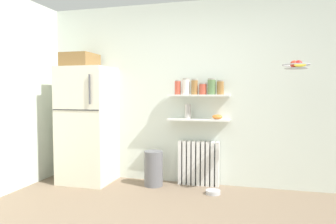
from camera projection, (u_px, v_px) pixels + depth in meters
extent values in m
plane|color=#7A6651|center=(164.00, 224.00, 3.10)|extent=(7.04, 7.04, 0.00)
cube|color=silver|center=(193.00, 93.00, 4.52)|extent=(7.04, 0.10, 2.60)
cube|color=silver|center=(88.00, 125.00, 4.57)|extent=(0.72, 0.64, 1.67)
cube|color=#262628|center=(75.00, 110.00, 4.25)|extent=(0.70, 0.01, 0.01)
cylinder|color=#4C4C51|center=(90.00, 89.00, 4.15)|extent=(0.02, 0.02, 0.40)
cube|color=olive|center=(80.00, 61.00, 4.55)|extent=(0.43, 0.45, 0.20)
cube|color=white|center=(180.00, 162.00, 4.49)|extent=(0.05, 0.12, 0.62)
cube|color=white|center=(185.00, 162.00, 4.47)|extent=(0.05, 0.12, 0.62)
cube|color=white|center=(189.00, 163.00, 4.45)|extent=(0.05, 0.12, 0.62)
cube|color=white|center=(194.00, 163.00, 4.44)|extent=(0.05, 0.12, 0.62)
cube|color=white|center=(199.00, 163.00, 4.42)|extent=(0.05, 0.12, 0.62)
cube|color=white|center=(203.00, 163.00, 4.40)|extent=(0.05, 0.12, 0.62)
cube|color=white|center=(208.00, 164.00, 4.39)|extent=(0.05, 0.12, 0.62)
cube|color=white|center=(213.00, 164.00, 4.37)|extent=(0.05, 0.12, 0.62)
cube|color=white|center=(217.00, 164.00, 4.35)|extent=(0.05, 0.12, 0.62)
cube|color=white|center=(198.00, 120.00, 4.36)|extent=(0.86, 0.22, 0.02)
cube|color=white|center=(199.00, 95.00, 4.34)|extent=(0.86, 0.22, 0.02)
cylinder|color=#C64C38|center=(178.00, 88.00, 4.41)|extent=(0.08, 0.08, 0.19)
cylinder|color=gray|center=(178.00, 81.00, 4.40)|extent=(0.08, 0.08, 0.02)
cylinder|color=silver|center=(186.00, 87.00, 4.38)|extent=(0.11, 0.11, 0.21)
cylinder|color=gray|center=(186.00, 79.00, 4.37)|extent=(0.10, 0.10, 0.02)
cylinder|color=olive|center=(194.00, 87.00, 4.34)|extent=(0.09, 0.09, 0.20)
cylinder|color=gray|center=(194.00, 80.00, 4.34)|extent=(0.08, 0.08, 0.02)
cylinder|color=#C64C38|center=(203.00, 89.00, 4.31)|extent=(0.10, 0.10, 0.14)
cylinder|color=gray|center=(203.00, 83.00, 4.31)|extent=(0.09, 0.09, 0.02)
cylinder|color=#5B7F4C|center=(212.00, 87.00, 4.28)|extent=(0.11, 0.11, 0.20)
cylinder|color=gray|center=(212.00, 79.00, 4.28)|extent=(0.10, 0.10, 0.02)
cylinder|color=olive|center=(220.00, 88.00, 4.25)|extent=(0.10, 0.10, 0.18)
cylinder|color=gray|center=(220.00, 81.00, 4.25)|extent=(0.09, 0.09, 0.02)
cylinder|color=#B2ADA8|center=(188.00, 111.00, 4.39)|extent=(0.09, 0.09, 0.20)
ellipsoid|color=orange|center=(217.00, 117.00, 4.28)|extent=(0.14, 0.14, 0.06)
cylinder|color=slate|center=(153.00, 168.00, 4.38)|extent=(0.26, 0.26, 0.49)
cylinder|color=#B7B7BC|center=(213.00, 192.00, 4.03)|extent=(0.19, 0.19, 0.05)
torus|color=#B2B2B7|center=(296.00, 65.00, 3.58)|extent=(0.31, 0.31, 0.01)
cylinder|color=#A8A8AD|center=(296.00, 68.00, 3.58)|extent=(0.25, 0.25, 0.01)
sphere|color=red|center=(298.00, 64.00, 3.57)|extent=(0.09, 0.09, 0.09)
sphere|color=red|center=(294.00, 64.00, 3.59)|extent=(0.09, 0.09, 0.09)
ellipsoid|color=yellow|center=(300.00, 65.00, 3.54)|extent=(0.17, 0.13, 0.05)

